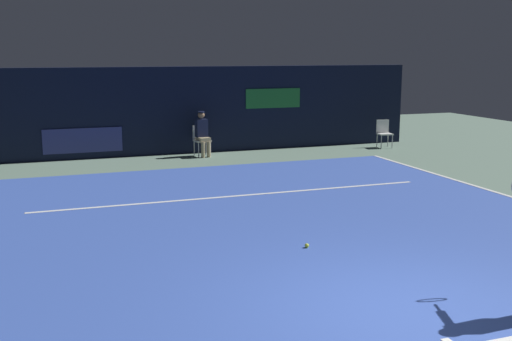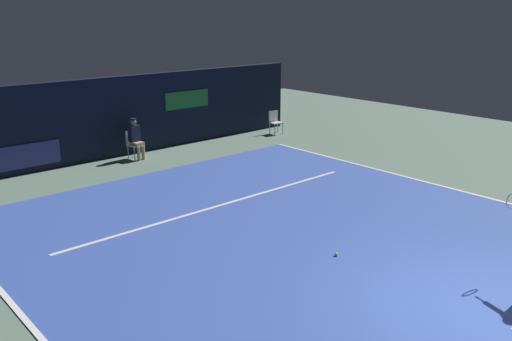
# 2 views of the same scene
# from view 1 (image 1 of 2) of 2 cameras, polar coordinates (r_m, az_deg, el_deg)

# --- Properties ---
(ground_plane) EXTENTS (31.69, 31.69, 0.00)m
(ground_plane) POSITION_cam_1_polar(r_m,az_deg,el_deg) (11.48, 1.31, -4.48)
(ground_plane) COLOR slate
(court_surface) EXTENTS (10.94, 10.97, 0.01)m
(court_surface) POSITION_cam_1_polar(r_m,az_deg,el_deg) (11.47, 1.31, -4.45)
(court_surface) COLOR #3856B2
(court_surface) RESTS_ON ground
(line_sideline_left) EXTENTS (0.10, 10.97, 0.01)m
(line_sideline_left) POSITION_cam_1_polar(r_m,az_deg,el_deg) (14.29, 22.05, -2.15)
(line_sideline_left) COLOR white
(line_sideline_left) RESTS_ON court_surface
(line_service) EXTENTS (8.53, 0.10, 0.01)m
(line_service) POSITION_cam_1_polar(r_m,az_deg,el_deg) (13.23, -1.68, -2.34)
(line_service) COLOR white
(line_service) RESTS_ON court_surface
(back_wall) EXTENTS (15.48, 0.33, 2.60)m
(back_wall) POSITION_cam_1_polar(r_m,az_deg,el_deg) (18.80, -7.47, 5.47)
(back_wall) COLOR black
(back_wall) RESTS_ON ground
(line_judge_on_chair) EXTENTS (0.49, 0.57, 1.32)m
(line_judge_on_chair) POSITION_cam_1_polar(r_m,az_deg,el_deg) (18.28, -4.95, 3.44)
(line_judge_on_chair) COLOR white
(line_judge_on_chair) RESTS_ON ground
(courtside_chair_near) EXTENTS (0.49, 0.47, 0.88)m
(courtside_chair_near) POSITION_cam_1_polar(r_m,az_deg,el_deg) (20.38, 11.66, 3.50)
(courtside_chair_near) COLOR white
(courtside_chair_near) RESTS_ON ground
(tennis_ball) EXTENTS (0.07, 0.07, 0.07)m
(tennis_ball) POSITION_cam_1_polar(r_m,az_deg,el_deg) (9.83, 4.69, -6.88)
(tennis_ball) COLOR #CCE033
(tennis_ball) RESTS_ON court_surface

